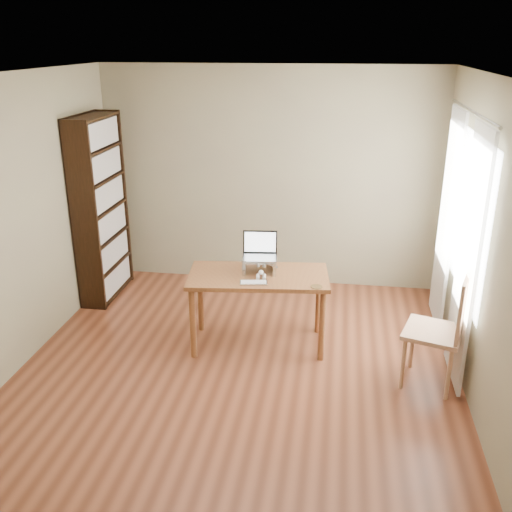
{
  "coord_description": "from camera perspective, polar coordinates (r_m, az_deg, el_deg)",
  "views": [
    {
      "loc": [
        0.85,
        -4.34,
        2.86
      ],
      "look_at": [
        0.1,
        0.6,
        0.95
      ],
      "focal_mm": 40.0,
      "sensor_mm": 36.0,
      "label": 1
    }
  ],
  "objects": [
    {
      "name": "laptop_stand",
      "position": [
        5.48,
        0.36,
        -0.75
      ],
      "size": [
        0.32,
        0.25,
        0.13
      ],
      "rotation": [
        0.0,
        0.0,
        0.11
      ],
      "color": "silver",
      "rests_on": "desk"
    },
    {
      "name": "coaster",
      "position": [
        5.2,
        6.06,
        -3.07
      ],
      "size": [
        0.11,
        0.11,
        0.01
      ],
      "primitive_type": "cylinder",
      "color": "brown",
      "rests_on": "desk"
    },
    {
      "name": "bookshelf",
      "position": [
        6.72,
        -15.26,
        4.59
      ],
      "size": [
        0.3,
        0.9,
        2.1
      ],
      "color": "black",
      "rests_on": "ground"
    },
    {
      "name": "desk",
      "position": [
        5.48,
        0.23,
        -2.87
      ],
      "size": [
        1.4,
        0.81,
        0.75
      ],
      "rotation": [
        0.0,
        0.0,
        0.11
      ],
      "color": "brown",
      "rests_on": "ground"
    },
    {
      "name": "room",
      "position": [
        4.7,
        -1.88,
        1.57
      ],
      "size": [
        4.04,
        4.54,
        2.64
      ],
      "color": "#592917",
      "rests_on": "ground"
    },
    {
      "name": "chair",
      "position": [
        5.14,
        18.29,
        -6.56
      ],
      "size": [
        0.59,
        0.59,
        1.06
      ],
      "rotation": [
        0.0,
        0.0,
        -0.3
      ],
      "color": "tan",
      "rests_on": "ground"
    },
    {
      "name": "laptop",
      "position": [
        5.5,
        0.45,
        0.53
      ],
      "size": [
        0.35,
        0.31,
        0.23
      ],
      "rotation": [
        0.0,
        0.0,
        0.11
      ],
      "color": "silver",
      "rests_on": "laptop_stand"
    },
    {
      "name": "curtains",
      "position": [
        5.52,
        19.41,
        1.9
      ],
      "size": [
        0.03,
        1.9,
        2.25
      ],
      "color": "white",
      "rests_on": "ground"
    },
    {
      "name": "keyboard",
      "position": [
        5.24,
        -0.24,
        -2.69
      ],
      "size": [
        0.27,
        0.15,
        0.02
      ],
      "rotation": [
        0.0,
        0.0,
        0.16
      ],
      "color": "silver",
      "rests_on": "desk"
    },
    {
      "name": "cat",
      "position": [
        5.51,
        0.62,
        -0.8
      ],
      "size": [
        0.25,
        0.49,
        0.16
      ],
      "rotation": [
        0.0,
        0.0,
        0.13
      ],
      "color": "#4A403A",
      "rests_on": "desk"
    }
  ]
}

